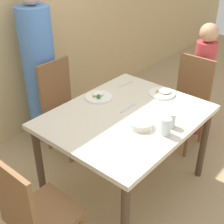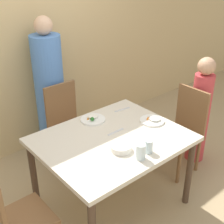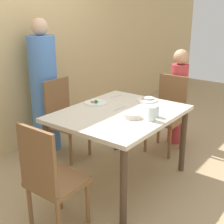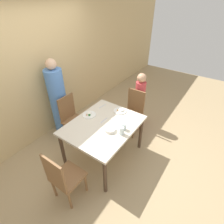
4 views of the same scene
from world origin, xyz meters
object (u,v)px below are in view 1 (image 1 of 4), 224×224
at_px(chair_child_spot, 187,101).
at_px(glass_water_tall, 171,120).
at_px(person_child, 201,83).
at_px(bowl_curry, 141,124).
at_px(person_adult, 40,73).
at_px(plate_rice_adult, 98,96).
at_px(chair_adult_spot, 64,105).

relative_size(chair_child_spot, glass_water_tall, 8.45).
xyz_separation_m(person_child, bowl_curry, (-1.32, -0.15, 0.18)).
height_order(person_adult, plate_rice_adult, person_adult).
height_order(person_child, bowl_curry, person_child).
bearing_deg(chair_child_spot, person_adult, -144.00).
xyz_separation_m(chair_child_spot, glass_water_tall, (-0.89, -0.31, 0.32)).
distance_m(chair_adult_spot, glass_water_tall, 1.25).
height_order(chair_child_spot, plate_rice_adult, chair_child_spot).
distance_m(chair_child_spot, glass_water_tall, 0.99).
distance_m(chair_adult_spot, bowl_curry, 1.10).
relative_size(chair_adult_spot, chair_child_spot, 1.00).
xyz_separation_m(person_child, plate_rice_adult, (-1.18, 0.41, 0.17)).
bearing_deg(plate_rice_adult, bowl_curry, -103.63).
distance_m(chair_child_spot, person_child, 0.29).
bearing_deg(person_adult, person_child, -46.53).
xyz_separation_m(chair_adult_spot, chair_child_spot, (0.90, -0.90, 0.00)).
distance_m(chair_adult_spot, plate_rice_adult, 0.57).
relative_size(chair_adult_spot, person_adult, 0.58).
bearing_deg(plate_rice_adult, person_child, -19.03).
bearing_deg(person_adult, plate_rice_adult, -90.84).
bearing_deg(plate_rice_adult, glass_water_tall, -88.55).
height_order(person_adult, glass_water_tall, person_adult).
height_order(chair_adult_spot, person_child, person_child).
bearing_deg(chair_child_spot, chair_adult_spot, -135.19).
bearing_deg(chair_adult_spot, bowl_curry, -97.96).
xyz_separation_m(chair_child_spot, bowl_curry, (-1.04, -0.15, 0.29)).
distance_m(chair_child_spot, bowl_curry, 1.09).
height_order(chair_child_spot, bowl_curry, chair_child_spot).
bearing_deg(person_adult, chair_adult_spot, -90.00).
height_order(person_child, plate_rice_adult, person_child).
relative_size(bowl_curry, glass_water_tall, 1.55).
bearing_deg(chair_adult_spot, plate_rice_adult, -91.41).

